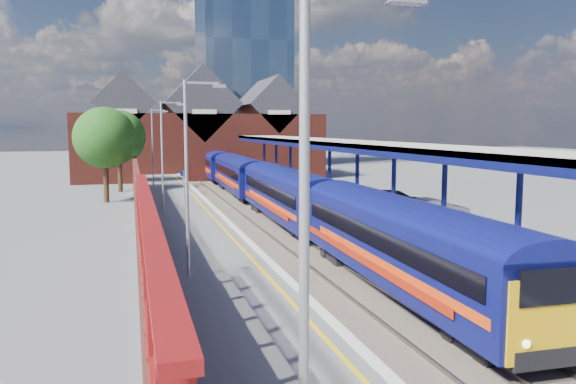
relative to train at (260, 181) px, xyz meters
name	(u,v)px	position (x,y,z in m)	size (l,w,h in m)	color
ground	(241,207)	(-1.49, 0.26, -2.12)	(240.00, 240.00, 0.00)	#5B5B5E
ballast_bed	(271,228)	(-1.49, -9.74, -2.09)	(6.00, 76.00, 0.06)	#473D33
rails	(271,227)	(-1.49, -9.74, -2.00)	(4.51, 76.00, 0.14)	slate
left_platform	(183,225)	(-6.99, -9.74, -1.62)	(5.00, 76.00, 1.00)	#565659
right_platform	(359,217)	(4.51, -9.74, -1.62)	(6.00, 76.00, 1.00)	#565659
coping_left	(221,215)	(-4.64, -9.74, -1.10)	(0.30, 76.00, 0.05)	silver
coping_right	(318,211)	(1.66, -9.74, -1.10)	(0.30, 76.00, 0.05)	silver
yellow_line	(211,215)	(-5.24, -9.74, -1.12)	(0.14, 76.00, 0.01)	yellow
train	(260,181)	(0.00, 0.00, 0.00)	(3.15, 65.95, 3.45)	#0C1059
canopy	(342,144)	(3.99, -7.79, 3.13)	(4.50, 52.00, 4.48)	#0D1350
lamp_post_a	(316,246)	(-7.86, -37.74, 2.87)	(1.48, 0.18, 7.00)	#A5A8AA
lamp_post_b	(190,166)	(-7.86, -23.74, 2.87)	(1.48, 0.18, 7.00)	#A5A8AA
lamp_post_c	(164,149)	(-7.86, -7.74, 2.87)	(1.48, 0.18, 7.00)	#A5A8AA
lamp_post_d	(154,143)	(-7.86, 8.26, 2.87)	(1.48, 0.18, 7.00)	#A5A8AA
platform_sign	(184,182)	(-6.49, -5.74, 0.57)	(0.55, 0.08, 2.50)	#A5A8AA
brick_wall	(139,209)	(-9.59, -16.21, 0.33)	(0.35, 50.00, 3.86)	maroon
station_building	(199,135)	(-1.49, 28.26, 3.33)	(30.00, 12.12, 13.78)	maroon
glass_tower	(242,44)	(8.51, 50.26, 18.08)	(14.20, 14.20, 40.30)	slate
tree_near	(106,140)	(-11.84, 6.16, 3.23)	(5.20, 5.20, 8.10)	#382314
tree_far	(120,138)	(-10.84, 14.16, 3.23)	(5.20, 5.20, 8.10)	#382314
parked_car_silver	(434,210)	(6.85, -15.26, -0.46)	(1.40, 4.01, 1.32)	silver
parked_car_dark	(395,201)	(6.36, -11.21, -0.43)	(1.93, 4.75, 1.38)	black
parked_car_blue	(429,211)	(6.74, -14.80, -0.58)	(1.80, 3.90, 1.08)	navy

